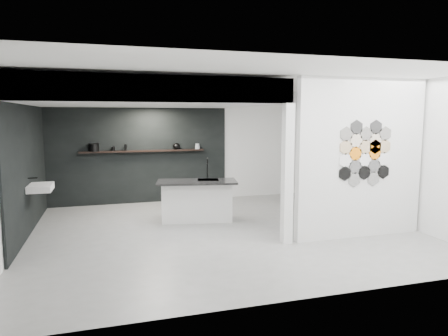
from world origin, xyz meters
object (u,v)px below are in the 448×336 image
wall_basin (41,188)px  partition_panel (361,159)px  kettle (176,146)px  stockpot (94,147)px  glass_vase (197,146)px  utensil_cup (113,149)px  kitchen_island (197,200)px  glass_bowl (197,147)px  bottle_dark (126,147)px

wall_basin → partition_panel: bearing=-18.2°
kettle → partition_panel: bearing=-80.8°
stockpot → kettle: 1.96m
glass_vase → utensil_cup: bearing=180.0°
kitchen_island → glass_vase: glass_vase is taller
glass_bowl → utensil_cup: (-2.06, 0.00, 0.01)m
wall_basin → bottle_dark: bearing=51.9°
wall_basin → glass_bowl: 4.00m
kettle → utensil_cup: kettle is taller
partition_panel → glass_bowl: 4.39m
glass_bowl → glass_vase: bearing=0.0°
utensil_cup → kitchen_island: bearing=-51.7°
partition_panel → glass_vase: size_ratio=20.12×
wall_basin → bottle_dark: bottle_dark is taller
partition_panel → wall_basin: size_ratio=4.67×
partition_panel → kettle: partition_panel is taller
partition_panel → kitchen_island: partition_panel is taller
kitchen_island → bottle_dark: size_ratio=11.29×
glass_vase → utensil_cup: (-2.06, 0.00, -0.02)m
kitchen_island → glass_vase: (0.47, 2.02, 0.96)m
kitchen_island → glass_vase: size_ratio=12.22×
glass_bowl → glass_vase: (0.00, 0.00, 0.03)m
kettle → wall_basin: bearing=-168.9°
wall_basin → utensil_cup: bearing=57.3°
kitchen_island → bottle_dark: bottle_dark is taller
glass_bowl → bottle_dark: bottle_dark is taller
bottle_dark → utensil_cup: bearing=180.0°
glass_vase → bottle_dark: bearing=180.0°
wall_basin → stockpot: (0.89, 2.07, 0.57)m
kettle → bottle_dark: bearing=155.2°
bottle_dark → utensil_cup: size_ratio=1.44×
stockpot → kettle: (1.96, 0.00, -0.01)m
glass_bowl → utensil_cup: 2.06m
stockpot → utensil_cup: 0.44m
partition_panel → wall_basin: (-5.46, 1.80, -0.55)m
kitchen_island → utensil_cup: bearing=139.1°
partition_panel → glass_bowl: size_ratio=23.15×
stockpot → glass_vase: (2.50, 0.00, -0.03)m
kettle → glass_bowl: bearing=-24.8°
kitchen_island → bottle_dark: 2.59m
stockpot → glass_vase: size_ratio=1.67×
glass_bowl → bottle_dark: (-1.77, 0.00, 0.03)m
stockpot → partition_panel: bearing=-40.2°
stockpot → bottle_dark: size_ratio=1.54×
wall_basin → kettle: (2.85, 2.07, 0.55)m
kitchen_island → bottle_dark: bearing=133.6°
kitchen_island → glass_bowl: 2.27m
partition_panel → glass_vase: 4.39m
glass_bowl → bottle_dark: 1.77m
kettle → bottle_dark: (-1.24, 0.00, -0.00)m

